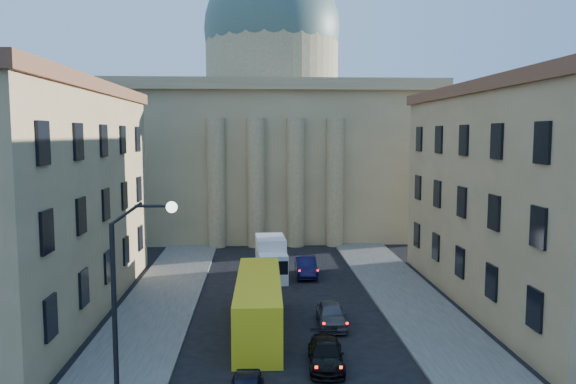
# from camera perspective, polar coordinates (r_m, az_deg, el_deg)

# --- Properties ---
(sidewalk_left) EXTENTS (5.00, 60.00, 0.15)m
(sidewalk_left) POSITION_cam_1_polar(r_m,az_deg,el_deg) (34.21, -14.51, -13.62)
(sidewalk_left) COLOR #4E4C48
(sidewalk_left) RESTS_ON ground
(sidewalk_right) EXTENTS (5.00, 60.00, 0.15)m
(sidewalk_right) POSITION_cam_1_polar(r_m,az_deg,el_deg) (35.15, 14.62, -13.09)
(sidewalk_right) COLOR #4E4C48
(sidewalk_right) RESTS_ON ground
(church) EXTENTS (68.02, 28.76, 36.60)m
(church) POSITION_cam_1_polar(r_m,az_deg,el_deg) (69.11, -1.60, 6.29)
(church) COLOR #857552
(church) RESTS_ON ground
(building_left) EXTENTS (11.60, 26.60, 14.70)m
(building_left) POSITION_cam_1_polar(r_m,az_deg,el_deg) (38.88, -26.00, -0.57)
(building_left) COLOR tan
(building_left) RESTS_ON ground
(building_right) EXTENTS (11.60, 26.60, 14.70)m
(building_right) POSITION_cam_1_polar(r_m,az_deg,el_deg) (40.51, 24.67, -0.27)
(building_right) COLOR tan
(building_right) RESTS_ON ground
(street_lamp) EXTENTS (2.62, 0.44, 8.83)m
(street_lamp) POSITION_cam_1_polar(r_m,az_deg,el_deg) (23.02, -15.98, -9.73)
(street_lamp) COLOR black
(street_lamp) RESTS_ON ground
(car_right_mid) EXTENTS (1.97, 4.30, 1.22)m
(car_right_mid) POSITION_cam_1_polar(r_m,az_deg,el_deg) (28.77, 3.87, -16.13)
(car_right_mid) COLOR black
(car_right_mid) RESTS_ON ground
(car_right_far) EXTENTS (1.81, 4.18, 1.40)m
(car_right_far) POSITION_cam_1_polar(r_m,az_deg,el_deg) (34.31, 4.41, -12.28)
(car_right_far) COLOR #48494D
(car_right_far) RESTS_ON ground
(car_right_distant) EXTENTS (1.62, 4.61, 1.52)m
(car_right_distant) POSITION_cam_1_polar(r_m,az_deg,el_deg) (45.68, 1.82, -7.57)
(car_right_distant) COLOR black
(car_right_distant) RESTS_ON ground
(city_bus) EXTENTS (2.72, 11.08, 3.11)m
(city_bus) POSITION_cam_1_polar(r_m,az_deg,el_deg) (33.07, -3.01, -11.21)
(city_bus) COLOR yellow
(city_bus) RESTS_ON ground
(box_truck) EXTENTS (2.50, 5.78, 3.12)m
(box_truck) POSITION_cam_1_polar(r_m,az_deg,el_deg) (45.12, -1.70, -6.80)
(box_truck) COLOR white
(box_truck) RESTS_ON ground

